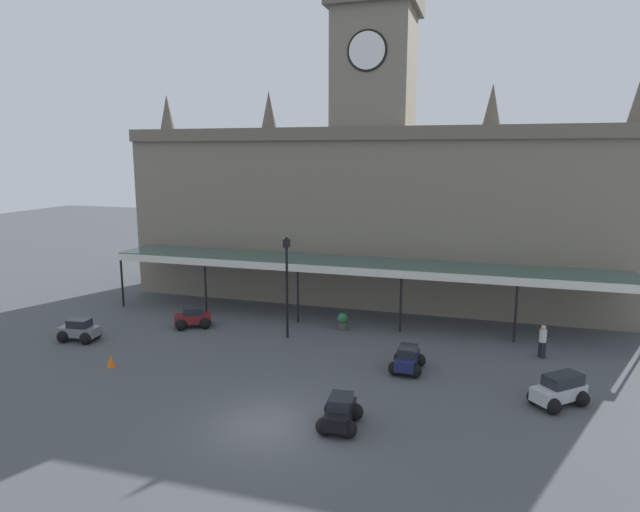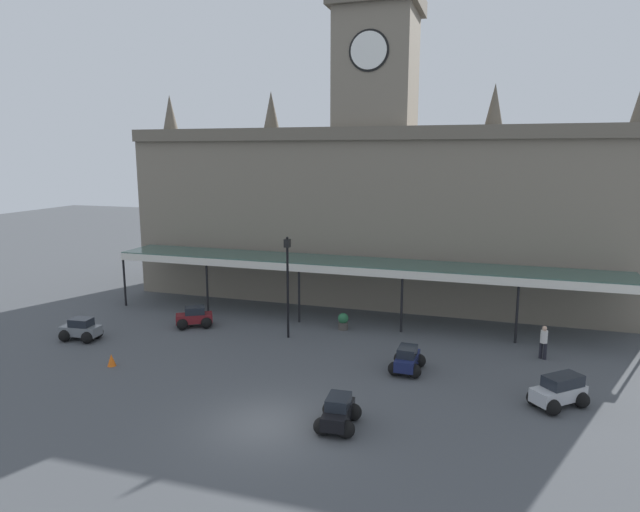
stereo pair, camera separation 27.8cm
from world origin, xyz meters
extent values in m
plane|color=#484B4F|center=(0.00, 0.00, 0.00)|extent=(140.00, 140.00, 0.00)
cube|color=slate|center=(0.00, 18.90, 5.75)|extent=(32.70, 5.97, 11.49)
cube|color=#685F52|center=(0.00, 15.76, 11.09)|extent=(32.70, 0.30, 0.80)
cube|color=slate|center=(0.00, 18.90, 15.08)|extent=(4.80, 4.80, 7.19)
cube|color=#61594D|center=(0.00, 18.90, 19.18)|extent=(5.50, 5.50, 1.00)
cylinder|color=white|center=(0.00, 16.44, 15.95)|extent=(2.20, 0.12, 2.20)
cylinder|color=black|center=(0.00, 16.48, 15.95)|extent=(2.46, 0.06, 2.46)
cone|color=#5B5448|center=(-15.35, 18.90, 12.79)|extent=(1.10, 1.10, 2.60)
cone|color=#5B5448|center=(-7.36, 18.90, 12.79)|extent=(1.10, 1.10, 2.60)
cone|color=#5B5448|center=(7.36, 18.90, 12.79)|extent=(1.10, 1.10, 2.60)
cone|color=#5B5448|center=(15.35, 18.90, 12.79)|extent=(1.10, 1.10, 2.60)
cube|color=#38564C|center=(0.00, 13.71, 3.53)|extent=(30.38, 3.20, 0.16)
cube|color=silver|center=(0.00, 12.11, 3.33)|extent=(30.38, 0.12, 0.44)
cylinder|color=black|center=(-15.19, 12.26, 1.73)|extent=(0.14, 0.14, 3.45)
cylinder|color=black|center=(-9.11, 12.26, 1.73)|extent=(0.14, 0.14, 3.45)
cylinder|color=black|center=(-3.04, 12.26, 1.73)|extent=(0.14, 0.14, 3.45)
cylinder|color=black|center=(3.04, 12.26, 1.73)|extent=(0.14, 0.14, 3.45)
cylinder|color=black|center=(9.11, 12.26, 1.73)|extent=(0.14, 0.14, 3.45)
cube|color=#19214C|center=(4.22, 6.68, 0.52)|extent=(0.94, 2.07, 0.50)
cube|color=#1E232B|center=(4.22, 6.63, 0.98)|extent=(0.83, 1.12, 0.42)
sphere|color=black|center=(3.80, 7.37, 0.32)|extent=(0.64, 0.64, 0.64)
sphere|color=black|center=(4.68, 7.34, 0.32)|extent=(0.64, 0.64, 0.64)
sphere|color=black|center=(3.76, 6.02, 0.32)|extent=(0.64, 0.64, 0.64)
sphere|color=black|center=(4.64, 5.99, 0.32)|extent=(0.64, 0.64, 0.64)
cube|color=slate|center=(-13.20, 5.78, 0.52)|extent=(2.12, 1.06, 0.50)
cube|color=#1E232B|center=(-13.15, 5.78, 0.98)|extent=(1.17, 0.90, 0.42)
sphere|color=black|center=(-13.83, 5.28, 0.32)|extent=(0.64, 0.64, 0.64)
sphere|color=black|center=(-13.91, 6.15, 0.32)|extent=(0.64, 0.64, 0.64)
sphere|color=black|center=(-12.49, 5.40, 0.32)|extent=(0.64, 0.64, 0.64)
sphere|color=black|center=(-12.57, 6.27, 0.32)|extent=(0.64, 0.64, 0.64)
cube|color=black|center=(2.60, 0.66, 0.52)|extent=(0.99, 2.10, 0.50)
cube|color=#1E232B|center=(2.59, 0.71, 0.98)|extent=(0.86, 1.14, 0.42)
sphere|color=black|center=(3.07, 0.01, 0.32)|extent=(0.64, 0.64, 0.64)
sphere|color=black|center=(2.19, -0.04, 0.32)|extent=(0.64, 0.64, 0.64)
sphere|color=black|center=(3.00, 1.36, 0.32)|extent=(0.64, 0.64, 0.64)
sphere|color=black|center=(2.12, 1.31, 0.32)|extent=(0.64, 0.64, 0.64)
cube|color=#B2B5BA|center=(10.46, 4.88, 0.54)|extent=(2.27, 2.17, 0.55)
cube|color=#1E232B|center=(10.61, 5.01, 1.05)|extent=(1.71, 1.65, 0.45)
sphere|color=black|center=(10.19, 4.03, 0.32)|extent=(0.64, 0.64, 0.64)
sphere|color=black|center=(9.58, 4.70, 0.32)|extent=(0.64, 0.64, 0.64)
sphere|color=black|center=(11.34, 5.06, 0.32)|extent=(0.64, 0.64, 0.64)
sphere|color=black|center=(10.74, 5.73, 0.32)|extent=(0.64, 0.64, 0.64)
cube|color=maroon|center=(-8.54, 9.60, 0.52)|extent=(2.21, 1.80, 0.50)
cube|color=#1E232B|center=(-8.50, 9.63, 0.98)|extent=(1.35, 1.25, 0.42)
sphere|color=black|center=(-8.90, 8.88, 0.32)|extent=(0.64, 0.64, 0.64)
sphere|color=black|center=(-9.34, 9.64, 0.32)|extent=(0.64, 0.64, 0.64)
sphere|color=black|center=(-7.73, 9.57, 0.32)|extent=(0.64, 0.64, 0.64)
sphere|color=black|center=(-8.18, 10.32, 0.32)|extent=(0.64, 0.64, 0.64)
cylinder|color=black|center=(10.40, 10.17, 0.41)|extent=(0.17, 0.17, 0.82)
cylinder|color=black|center=(10.22, 10.30, 0.41)|extent=(0.17, 0.17, 0.82)
cylinder|color=silver|center=(10.31, 10.23, 1.13)|extent=(0.34, 0.34, 0.62)
sphere|color=tan|center=(10.31, 10.23, 1.55)|extent=(0.23, 0.23, 0.23)
cylinder|color=black|center=(-2.69, 9.48, 2.50)|extent=(0.13, 0.13, 4.99)
cube|color=black|center=(-2.69, 9.48, 5.21)|extent=(0.30, 0.30, 0.44)
sphere|color=black|center=(-2.69, 9.48, 5.49)|extent=(0.14, 0.14, 0.14)
cone|color=orange|center=(-9.20, 3.13, 0.30)|extent=(0.40, 0.40, 0.59)
cylinder|color=#47423D|center=(-0.18, 11.70, 0.21)|extent=(0.56, 0.56, 0.42)
sphere|color=#26613C|center=(-0.18, 11.70, 0.66)|extent=(0.60, 0.60, 0.60)
camera|label=1|loc=(7.28, -17.42, 9.89)|focal=30.83mm
camera|label=2|loc=(7.55, -17.34, 9.89)|focal=30.83mm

